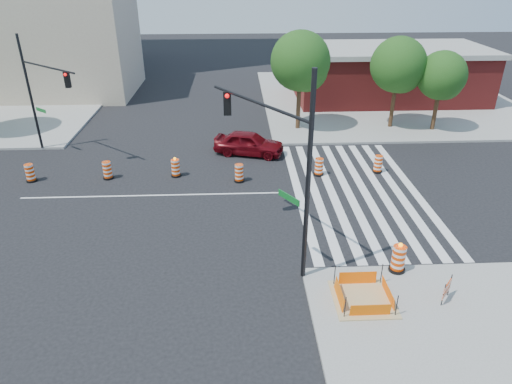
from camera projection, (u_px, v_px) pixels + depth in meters
ground at (154, 195)px, 24.40m from camera, size 120.00×120.00×0.00m
sidewalk_ne at (385, 99)px, 41.12m from camera, size 22.00×22.00×0.15m
crosswalk_east at (356, 191)px, 24.85m from camera, size 6.75×13.50×0.01m
lane_centerline at (154, 195)px, 24.40m from camera, size 14.00×0.12×0.01m
excavation_pit at (363, 298)px, 16.66m from camera, size 2.20×2.20×0.90m
brick_storefront at (388, 74)px, 40.11m from camera, size 16.50×8.50×4.60m
beige_midrise at (52, 37)px, 41.22m from camera, size 14.00×10.00×10.00m
red_coupe at (249, 143)px, 29.25m from camera, size 4.78×2.96×1.52m
signal_pole_se at (279, 149)px, 17.02m from camera, size 3.50×5.17×8.08m
signal_pole_nw at (41, 86)px, 27.48m from camera, size 4.26×3.60×7.22m
pit_drum at (398, 259)px, 18.03m from camera, size 0.66×0.66×1.30m
barricade at (447, 289)px, 16.44m from camera, size 0.55×0.63×0.94m
tree_north_c at (301, 64)px, 31.73m from camera, size 4.16×4.16×7.08m
tree_north_d at (398, 68)px, 32.16m from camera, size 3.90×3.90×6.62m
tree_north_e at (442, 78)px, 31.87m from camera, size 3.40×3.39×5.77m
median_drum_1 at (30, 173)px, 25.77m from camera, size 0.60×0.60×1.02m
median_drum_2 at (107, 171)px, 26.09m from camera, size 0.60×0.60×1.02m
median_drum_3 at (176, 168)px, 26.37m from camera, size 0.60×0.60×1.18m
median_drum_4 at (239, 174)px, 25.75m from camera, size 0.60×0.60×1.02m
median_drum_5 at (319, 167)px, 26.52m from camera, size 0.60×0.60×1.02m
median_drum_6 at (378, 165)px, 26.89m from camera, size 0.60×0.60×1.02m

